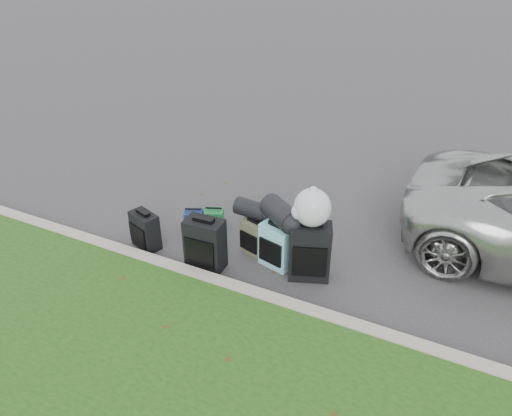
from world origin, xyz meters
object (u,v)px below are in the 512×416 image
at_px(suitcase_large_black_right, 310,251).
at_px(tote_navy, 194,220).
at_px(suitcase_large_black_left, 205,244).
at_px(suitcase_teal, 277,246).
at_px(suitcase_olive, 255,237).
at_px(suitcase_small_black, 145,230).
at_px(tote_green, 214,219).

bearing_deg(suitcase_large_black_right, tote_navy, 149.94).
relative_size(suitcase_large_black_left, tote_navy, 2.48).
height_order(suitcase_teal, suitcase_large_black_right, suitcase_large_black_right).
bearing_deg(tote_navy, suitcase_large_black_right, -33.98).
distance_m(suitcase_large_black_left, suitcase_large_black_right, 1.38).
distance_m(suitcase_teal, suitcase_large_black_right, 0.49).
distance_m(suitcase_olive, suitcase_large_black_right, 0.91).
relative_size(suitcase_teal, tote_navy, 2.12).
height_order(suitcase_small_black, suitcase_large_black_right, suitcase_large_black_right).
bearing_deg(suitcase_olive, suitcase_large_black_left, -109.86).
bearing_deg(suitcase_large_black_left, suitcase_large_black_right, 14.19).
xyz_separation_m(suitcase_large_black_left, suitcase_teal, (0.84, 0.46, -0.05)).
bearing_deg(suitcase_teal, tote_navy, -177.14).
relative_size(suitcase_large_black_right, tote_green, 2.54).
bearing_deg(suitcase_small_black, suitcase_large_black_right, 28.21).
xyz_separation_m(tote_green, tote_navy, (-0.27, -0.14, -0.01)).
distance_m(suitcase_teal, tote_navy, 1.54).
distance_m(suitcase_large_black_left, tote_navy, 1.02).
relative_size(suitcase_large_black_left, suitcase_teal, 1.17).
xyz_separation_m(suitcase_small_black, suitcase_olive, (1.45, 0.56, -0.02)).
bearing_deg(suitcase_teal, suitcase_large_black_right, 8.59).
height_order(suitcase_teal, tote_green, suitcase_teal).
bearing_deg(suitcase_teal, suitcase_olive, 174.85).
xyz_separation_m(suitcase_large_black_right, tote_navy, (-1.98, 0.33, -0.25)).
distance_m(suitcase_large_black_left, tote_green, 0.99).
height_order(suitcase_large_black_left, suitcase_large_black_right, suitcase_large_black_right).
distance_m(suitcase_small_black, suitcase_teal, 1.90).
height_order(suitcase_olive, suitcase_teal, suitcase_teal).
bearing_deg(tote_navy, suitcase_teal, -35.36).
bearing_deg(suitcase_olive, tote_green, 176.91).
bearing_deg(suitcase_small_black, suitcase_teal, 31.83).
bearing_deg(tote_navy, suitcase_olive, -32.32).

